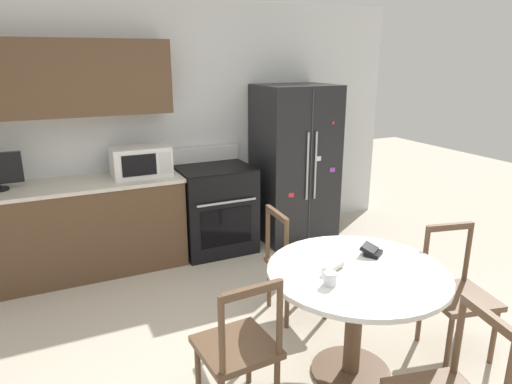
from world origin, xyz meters
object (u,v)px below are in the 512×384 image
(refrigerator, at_px, (294,163))
(dining_chair_left, at_px, (238,349))
(oven_range, at_px, (215,208))
(candle_glass, at_px, (330,280))
(wallet, at_px, (371,251))
(dining_chair_right, at_px, (457,295))
(dining_chair_far, at_px, (294,264))
(microwave, at_px, (141,161))

(refrigerator, bearing_deg, dining_chair_left, -126.22)
(oven_range, bearing_deg, candle_glass, -94.44)
(wallet, bearing_deg, dining_chair_right, -21.35)
(refrigerator, height_order, dining_chair_far, refrigerator)
(refrigerator, xyz_separation_m, wallet, (-0.65, -2.16, -0.08))
(wallet, bearing_deg, refrigerator, 73.10)
(oven_range, bearing_deg, microwave, 176.95)
(dining_chair_right, bearing_deg, wallet, -8.80)
(dining_chair_far, bearing_deg, wallet, 19.59)
(refrigerator, bearing_deg, candle_glass, -115.56)
(oven_range, xyz_separation_m, dining_chair_left, (-0.73, -2.33, -0.03))
(refrigerator, xyz_separation_m, dining_chair_left, (-1.68, -2.30, -0.43))
(dining_chair_far, bearing_deg, dining_chair_right, 44.58)
(refrigerator, relative_size, dining_chair_right, 1.92)
(microwave, distance_m, wallet, 2.47)
(dining_chair_far, xyz_separation_m, wallet, (0.19, -0.67, 0.35))
(microwave, bearing_deg, dining_chair_right, -56.36)
(wallet, bearing_deg, microwave, 115.12)
(oven_range, bearing_deg, dining_chair_far, -85.92)
(dining_chair_right, height_order, candle_glass, dining_chair_right)
(microwave, relative_size, dining_chair_far, 0.61)
(oven_range, xyz_separation_m, microwave, (-0.74, 0.04, 0.58))
(dining_chair_left, bearing_deg, microwave, 86.76)
(candle_glass, bearing_deg, dining_chair_far, 71.89)
(refrigerator, relative_size, oven_range, 1.61)
(dining_chair_left, relative_size, wallet, 5.25)
(microwave, relative_size, candle_glass, 7.01)
(dining_chair_left, xyz_separation_m, dining_chair_far, (0.84, 0.81, 0.00))
(microwave, height_order, dining_chair_left, microwave)
(refrigerator, distance_m, oven_range, 1.03)
(oven_range, height_order, dining_chair_far, oven_range)
(wallet, bearing_deg, dining_chair_far, 105.93)
(dining_chair_left, xyz_separation_m, wallet, (1.03, 0.14, 0.35))
(microwave, bearing_deg, oven_range, -3.05)
(dining_chair_far, bearing_deg, microwave, -147.61)
(refrigerator, xyz_separation_m, candle_glass, (-1.14, -2.39, -0.08))
(wallet, bearing_deg, dining_chair_left, -172.10)
(dining_chair_left, bearing_deg, candle_glass, -12.74)
(refrigerator, bearing_deg, wallet, -106.90)
(dining_chair_right, bearing_deg, microwave, -43.81)
(refrigerator, xyz_separation_m, oven_range, (-0.95, 0.03, -0.40))
(refrigerator, distance_m, dining_chair_far, 1.76)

